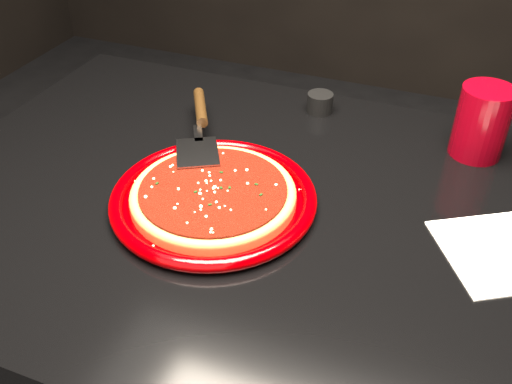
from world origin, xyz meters
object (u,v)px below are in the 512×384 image
Objects in this scene: plate at (214,198)px; pizza_server at (200,126)px; cup at (482,122)px; ramekin at (320,103)px; table at (274,355)px.

pizza_server is at bearing 122.31° from plate.
cup is at bearing 39.55° from plate.
ramekin is at bearing 78.70° from plate.
table is 9.44× the size of cup.
pizza_server reaches higher than plate.
ramekin is (-0.30, 0.05, -0.04)m from cup.
plate is at bearing -161.39° from table.
table is at bearing -85.23° from ramekin.
pizza_server is at bearing -161.42° from cup.
cup is at bearing -10.71° from pizza_server.
cup reaches higher than ramekin.
cup reaches higher than plate.
cup is 2.49× the size of ramekin.
plate is 0.48m from cup.
plate is at bearing -140.45° from cup.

